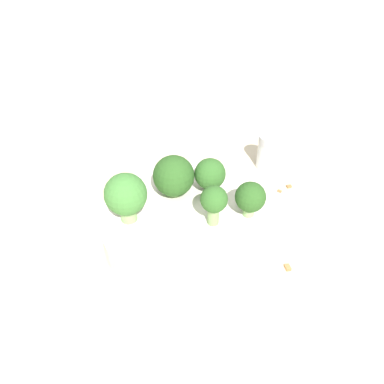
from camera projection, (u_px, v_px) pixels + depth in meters
The scene contains 12 objects.
ground_plane at pixel (192, 234), 0.49m from camera, with size 3.00×3.00×0.00m, color beige.
bowl at pixel (192, 223), 0.48m from camera, with size 0.23×0.23×0.04m, color silver.
broccoli_floret_0 at pixel (250, 198), 0.45m from camera, with size 0.04×0.04×0.05m.
broccoli_floret_1 at pixel (214, 201), 0.43m from camera, with size 0.03×0.03×0.05m.
broccoli_floret_2 at pixel (126, 196), 0.44m from camera, with size 0.05×0.05×0.07m.
broccoli_floret_3 at pixel (172, 177), 0.48m from camera, with size 0.05×0.05×0.06m.
broccoli_floret_4 at pixel (210, 174), 0.48m from camera, with size 0.04×0.04×0.05m.
pepper_shaker at pixel (267, 151), 0.59m from camera, with size 0.03×0.03×0.06m.
almond_crumb_0 at pixel (288, 266), 0.45m from camera, with size 0.01×0.01×0.01m, color olive.
almond_crumb_1 at pixel (289, 185), 0.57m from camera, with size 0.01×0.00×0.01m, color olive.
almond_crumb_2 at pixel (250, 188), 0.56m from camera, with size 0.01×0.01×0.01m, color tan.
almond_crumb_3 at pixel (279, 189), 0.56m from camera, with size 0.01×0.00×0.01m, color olive.
Camera 1 is at (-0.19, -0.29, 0.36)m, focal length 35.00 mm.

